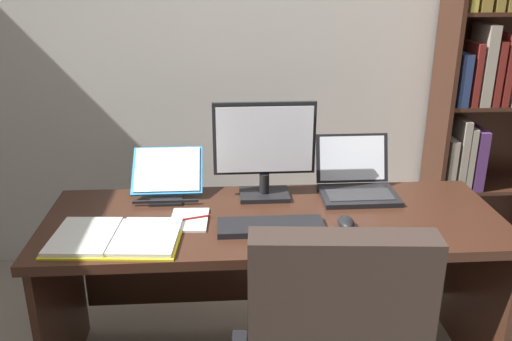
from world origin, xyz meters
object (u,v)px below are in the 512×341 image
Objects in this scene: laptop at (356,183)px; open_binder at (116,237)px; keyboard at (271,227)px; pen at (194,218)px; notepad at (189,220)px; monitor at (264,151)px; desk at (272,250)px; bookshelf at (489,104)px; computer_mouse at (346,222)px; reading_stand_with_book at (167,174)px.

laptop is 0.66× the size of open_binder.
keyboard reaches higher than pen.
keyboard reaches higher than notepad.
monitor is 0.88× the size of open_binder.
open_binder is at bearing -147.63° from monitor.
monitor is at bearing 99.69° from desk.
bookshelf is 1.43m from computer_mouse.
bookshelf is at bearing 36.51° from keyboard.
pen is at bearing -151.51° from bookshelf.
computer_mouse is (0.28, -0.19, 0.22)m from desk.
monitor is 3.20× the size of pen.
open_binder is (-0.59, -0.38, -0.20)m from monitor.
reading_stand_with_book is (-0.85, 0.06, 0.04)m from laptop.
laptop is at bearing 1.11° from monitor.
laptop reaches higher than desk.
computer_mouse is at bearing -109.75° from laptop.
bookshelf is 14.24× the size of pen.
laptop is 0.86m from reading_stand_with_book.
laptop is 0.80× the size of keyboard.
monitor reaches higher than laptop.
open_binder reaches higher than notepad.
open_binder is at bearing -176.80° from computer_mouse.
monitor reaches higher than open_binder.
keyboard is at bearing -90.00° from monitor.
reading_stand_with_book is at bearing 151.86° from computer_mouse.
open_binder is at bearing -153.41° from pen.
computer_mouse reaches higher than notepad.
monitor is 0.73m from open_binder.
computer_mouse reaches higher than keyboard.
notepad is (-0.74, -0.24, -0.05)m from laptop.
open_binder is (-0.62, -0.24, 0.21)m from desk.
keyboard is (-0.42, -0.33, -0.04)m from laptop.
reading_stand_with_book is at bearing 171.36° from monitor.
notepad is (-1.64, -0.88, -0.24)m from bookshelf.
pen is (0.02, 0.00, 0.01)m from notepad.
keyboard is at bearing 9.28° from open_binder.
keyboard is 0.59m from reading_stand_with_book.
bookshelf is 6.32× the size of reading_stand_with_book.
computer_mouse is at bearing -136.22° from bookshelf.
keyboard is at bearing -143.49° from bookshelf.
monitor is at bearing -8.64° from reading_stand_with_book.
keyboard is at bearing -141.46° from laptop.
pen is at bearing -142.75° from monitor.
bookshelf is at bearing 26.21° from monitor.
bookshelf reaches higher than open_binder.
desk is at bearing 83.07° from keyboard.
open_binder is 2.43× the size of notepad.
reading_stand_with_book reaches higher than pen.
bookshelf is 1.86m from pen.
desk is 4.51× the size of keyboard.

